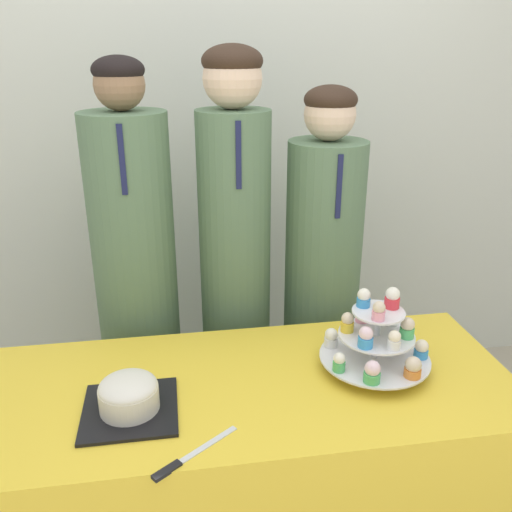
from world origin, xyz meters
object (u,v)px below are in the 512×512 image
(round_cake, at_px, (129,396))
(student_0, at_px, (138,296))
(cake_knife, at_px, (183,461))
(student_1, at_px, (235,277))
(student_2, at_px, (321,293))
(cupcake_stand, at_px, (377,337))

(round_cake, distance_m, student_0, 0.63)
(cake_knife, relative_size, student_1, 0.13)
(round_cake, height_order, student_1, student_1)
(cake_knife, xyz_separation_m, student_2, (0.57, 0.84, 0.00))
(round_cake, xyz_separation_m, cake_knife, (0.13, -0.21, -0.05))
(cake_knife, distance_m, student_1, 0.87)
(student_0, xyz_separation_m, student_1, (0.36, -0.00, 0.05))
(round_cake, height_order, cupcake_stand, cupcake_stand)
(cake_knife, xyz_separation_m, cupcake_stand, (0.59, 0.30, 0.10))
(round_cake, distance_m, student_1, 0.73)
(round_cake, distance_m, student_2, 0.94)
(student_2, bearing_deg, cupcake_stand, -88.21)
(cake_knife, bearing_deg, student_2, 20.00)
(student_2, bearing_deg, round_cake, -138.17)
(student_1, distance_m, student_2, 0.35)
(cake_knife, bearing_deg, round_cake, 86.22)
(cupcake_stand, xyz_separation_m, student_1, (-0.36, 0.53, -0.01))
(cake_knife, bearing_deg, cupcake_stand, -8.44)
(round_cake, distance_m, cupcake_stand, 0.73)
(cupcake_stand, distance_m, student_2, 0.54)
(cupcake_stand, bearing_deg, cake_knife, -152.67)
(student_0, height_order, student_2, student_0)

